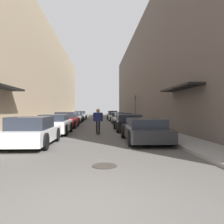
# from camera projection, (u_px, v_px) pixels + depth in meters

# --- Properties ---
(ground) EXTENTS (113.80, 113.80, 0.00)m
(ground) POSITION_uv_depth(u_px,v_px,m) (96.00, 124.00, 24.24)
(ground) COLOR #4C4947
(curb_strip_left) EXTENTS (1.80, 51.73, 0.12)m
(curb_strip_left) POSITION_uv_depth(u_px,v_px,m) (61.00, 121.00, 29.12)
(curb_strip_left) COLOR gray
(curb_strip_left) RESTS_ON ground
(curb_strip_right) EXTENTS (1.80, 51.73, 0.12)m
(curb_strip_right) POSITION_uv_depth(u_px,v_px,m) (130.00, 121.00, 29.69)
(curb_strip_right) COLOR gray
(curb_strip_right) RESTS_ON ground
(building_row_left) EXTENTS (4.90, 51.73, 11.99)m
(building_row_left) POSITION_uv_depth(u_px,v_px,m) (39.00, 77.00, 28.88)
(building_row_left) COLOR tan
(building_row_left) RESTS_ON ground
(building_row_right) EXTENTS (4.90, 51.73, 12.83)m
(building_row_right) POSITION_uv_depth(u_px,v_px,m) (151.00, 75.00, 29.80)
(building_row_right) COLOR #564C47
(building_row_right) RESTS_ON ground
(parked_car_left_0) EXTENTS (1.91, 3.99, 1.30)m
(parked_car_left_0) POSITION_uv_depth(u_px,v_px,m) (32.00, 132.00, 9.75)
(parked_car_left_0) COLOR silver
(parked_car_left_0) RESTS_ON ground
(parked_car_left_1) EXTENTS (1.95, 4.08, 1.30)m
(parked_car_left_1) POSITION_uv_depth(u_px,v_px,m) (55.00, 124.00, 14.41)
(parked_car_left_1) COLOR silver
(parked_car_left_1) RESTS_ON ground
(parked_car_left_2) EXTENTS (1.94, 4.52, 1.40)m
(parked_car_left_2) POSITION_uv_depth(u_px,v_px,m) (66.00, 120.00, 19.77)
(parked_car_left_2) COLOR maroon
(parked_car_left_2) RESTS_ON ground
(parked_car_left_3) EXTENTS (2.03, 4.04, 1.35)m
(parked_car_left_3) POSITION_uv_depth(u_px,v_px,m) (72.00, 118.00, 25.09)
(parked_car_left_3) COLOR silver
(parked_car_left_3) RESTS_ON ground
(parked_car_left_4) EXTENTS (2.09, 4.15, 1.28)m
(parked_car_left_4) POSITION_uv_depth(u_px,v_px,m) (76.00, 117.00, 29.95)
(parked_car_left_4) COLOR black
(parked_car_left_4) RESTS_ON ground
(parked_car_left_5) EXTENTS (1.86, 4.80, 1.40)m
(parked_car_left_5) POSITION_uv_depth(u_px,v_px,m) (81.00, 115.00, 35.44)
(parked_car_left_5) COLOR #B7B7BC
(parked_car_left_5) RESTS_ON ground
(parked_car_right_0) EXTENTS (2.03, 4.63, 1.18)m
(parked_car_right_0) POSITION_uv_depth(u_px,v_px,m) (145.00, 130.00, 10.96)
(parked_car_right_0) COLOR #232326
(parked_car_right_0) RESTS_ON ground
(parked_car_right_1) EXTENTS (2.07, 4.47, 1.24)m
(parked_car_right_1) POSITION_uv_depth(u_px,v_px,m) (128.00, 123.00, 16.72)
(parked_car_right_1) COLOR black
(parked_car_right_1) RESTS_ON ground
(parked_car_right_2) EXTENTS (1.90, 4.36, 1.27)m
(parked_car_right_2) POSITION_uv_depth(u_px,v_px,m) (123.00, 119.00, 22.15)
(parked_car_right_2) COLOR silver
(parked_car_right_2) RESTS_ON ground
(parked_car_right_3) EXTENTS (1.88, 4.58, 1.26)m
(parked_car_right_3) POSITION_uv_depth(u_px,v_px,m) (118.00, 117.00, 28.02)
(parked_car_right_3) COLOR #B7B7BC
(parked_car_right_3) RESTS_ON ground
(parked_car_right_4) EXTENTS (2.04, 4.47, 1.25)m
(parked_car_right_4) POSITION_uv_depth(u_px,v_px,m) (114.00, 116.00, 33.28)
(parked_car_right_4) COLOR silver
(parked_car_right_4) RESTS_ON ground
(parked_car_right_5) EXTENTS (1.91, 4.11, 1.41)m
(parked_car_right_5) POSITION_uv_depth(u_px,v_px,m) (112.00, 115.00, 38.41)
(parked_car_right_5) COLOR #232326
(parked_car_right_5) RESTS_ON ground
(skateboarder) EXTENTS (0.64, 0.78, 1.67)m
(skateboarder) POSITION_uv_depth(u_px,v_px,m) (98.00, 119.00, 14.38)
(skateboarder) COLOR black
(skateboarder) RESTS_ON ground
(manhole_cover) EXTENTS (0.70, 0.70, 0.02)m
(manhole_cover) POSITION_uv_depth(u_px,v_px,m) (104.00, 166.00, 6.22)
(manhole_cover) COLOR #332D28
(manhole_cover) RESTS_ON ground
(traffic_light) EXTENTS (0.16, 0.22, 3.40)m
(traffic_light) POSITION_uv_depth(u_px,v_px,m) (135.00, 105.00, 29.32)
(traffic_light) COLOR #2D2D2D
(traffic_light) RESTS_ON curb_strip_right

